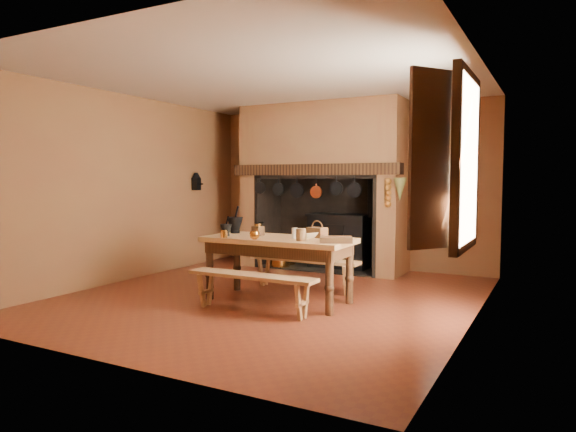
% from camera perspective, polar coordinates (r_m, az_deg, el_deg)
% --- Properties ---
extents(floor, '(5.50, 5.50, 0.00)m').
position_cam_1_polar(floor, '(6.77, -1.86, -8.95)').
color(floor, maroon).
rests_on(floor, ground).
extents(ceiling, '(5.50, 5.50, 0.00)m').
position_cam_1_polar(ceiling, '(6.72, -1.92, 15.00)').
color(ceiling, silver).
rests_on(ceiling, back_wall).
extents(back_wall, '(5.00, 0.02, 2.80)m').
position_cam_1_polar(back_wall, '(9.09, 6.79, 3.24)').
color(back_wall, brown).
rests_on(back_wall, floor).
extents(wall_left, '(0.02, 5.50, 2.80)m').
position_cam_1_polar(wall_left, '(8.14, -17.36, 3.00)').
color(wall_left, brown).
rests_on(wall_left, floor).
extents(wall_right, '(0.02, 5.50, 2.80)m').
position_cam_1_polar(wall_right, '(5.78, 20.17, 2.60)').
color(wall_right, brown).
rests_on(wall_right, floor).
extents(wall_front, '(5.00, 0.02, 2.80)m').
position_cam_1_polar(wall_front, '(4.43, -19.91, 2.25)').
color(wall_front, brown).
rests_on(wall_front, floor).
extents(chimney_breast, '(2.95, 0.96, 2.80)m').
position_cam_1_polar(chimney_breast, '(8.80, 3.94, 5.91)').
color(chimney_breast, brown).
rests_on(chimney_breast, floor).
extents(iron_range, '(1.12, 0.55, 1.60)m').
position_cam_1_polar(iron_range, '(8.88, 5.79, -2.70)').
color(iron_range, black).
rests_on(iron_range, floor).
extents(hearth_pans, '(0.51, 0.62, 0.20)m').
position_cam_1_polar(hearth_pans, '(9.16, -0.65, -4.93)').
color(hearth_pans, '#B27329').
rests_on(hearth_pans, floor).
extents(hanging_pans, '(1.92, 0.29, 0.27)m').
position_cam_1_polar(hanging_pans, '(8.36, 2.28, 2.92)').
color(hanging_pans, black).
rests_on(hanging_pans, chimney_breast).
extents(onion_string, '(0.12, 0.10, 0.46)m').
position_cam_1_polar(onion_string, '(7.85, 11.06, 2.56)').
color(onion_string, '#A7671E').
rests_on(onion_string, chimney_breast).
extents(herb_bunch, '(0.20, 0.20, 0.35)m').
position_cam_1_polar(herb_bunch, '(7.80, 12.34, 2.90)').
color(herb_bunch, olive).
rests_on(herb_bunch, chimney_breast).
extents(window, '(0.39, 1.75, 1.76)m').
position_cam_1_polar(window, '(5.41, 18.07, 5.75)').
color(window, white).
rests_on(window, wall_right).
extents(wall_coffee_mill, '(0.23, 0.16, 0.31)m').
position_cam_1_polar(wall_coffee_mill, '(9.24, -10.16, 3.94)').
color(wall_coffee_mill, black).
rests_on(wall_coffee_mill, wall_left).
extents(work_table, '(1.86, 0.83, 0.81)m').
position_cam_1_polar(work_table, '(6.40, -1.08, -3.52)').
color(work_table, tan).
rests_on(work_table, floor).
extents(bench_front, '(1.59, 0.28, 0.45)m').
position_cam_1_polar(bench_front, '(5.92, -4.07, -7.53)').
color(bench_front, tan).
rests_on(bench_front, floor).
extents(bench_back, '(1.58, 0.28, 0.44)m').
position_cam_1_polar(bench_back, '(7.09, 1.82, -5.61)').
color(bench_back, tan).
rests_on(bench_back, floor).
extents(mortar_large, '(0.21, 0.21, 0.37)m').
position_cam_1_polar(mortar_large, '(6.91, -5.90, -0.91)').
color(mortar_large, black).
rests_on(mortar_large, work_table).
extents(mortar_small, '(0.15, 0.15, 0.26)m').
position_cam_1_polar(mortar_small, '(6.57, -6.90, -1.49)').
color(mortar_small, black).
rests_on(mortar_small, work_table).
extents(coffee_grinder, '(0.17, 0.14, 0.19)m').
position_cam_1_polar(coffee_grinder, '(6.60, -3.35, -1.56)').
color(coffee_grinder, '#361F11').
rests_on(coffee_grinder, work_table).
extents(brass_mug_a, '(0.11, 0.11, 0.10)m').
position_cam_1_polar(brass_mug_a, '(6.41, -7.13, -1.96)').
color(brass_mug_a, '#B27329').
rests_on(brass_mug_a, work_table).
extents(brass_mug_b, '(0.11, 0.11, 0.10)m').
position_cam_1_polar(brass_mug_b, '(6.53, 1.58, -1.82)').
color(brass_mug_b, '#B27329').
rests_on(brass_mug_b, work_table).
extents(mixing_bowl, '(0.40, 0.40, 0.08)m').
position_cam_1_polar(mixing_bowl, '(6.33, 2.07, -2.09)').
color(mixing_bowl, beige).
rests_on(mixing_bowl, work_table).
extents(stoneware_crock, '(0.15, 0.15, 0.15)m').
position_cam_1_polar(stoneware_crock, '(6.01, 1.44, -2.09)').
color(stoneware_crock, brown).
rests_on(stoneware_crock, work_table).
extents(glass_jar, '(0.09, 0.09, 0.13)m').
position_cam_1_polar(glass_jar, '(6.24, 0.76, -1.92)').
color(glass_jar, beige).
rests_on(glass_jar, work_table).
extents(wicker_basket, '(0.25, 0.21, 0.21)m').
position_cam_1_polar(wicker_basket, '(6.38, 3.26, -1.77)').
color(wicker_basket, '#4E2E17').
rests_on(wicker_basket, work_table).
extents(wooden_tray, '(0.44, 0.39, 0.06)m').
position_cam_1_polar(wooden_tray, '(5.90, 5.35, -2.62)').
color(wooden_tray, '#361F11').
rests_on(wooden_tray, work_table).
extents(brass_cup, '(0.12, 0.12, 0.09)m').
position_cam_1_polar(brass_cup, '(6.18, -3.74, -2.16)').
color(brass_cup, '#B27329').
rests_on(brass_cup, work_table).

